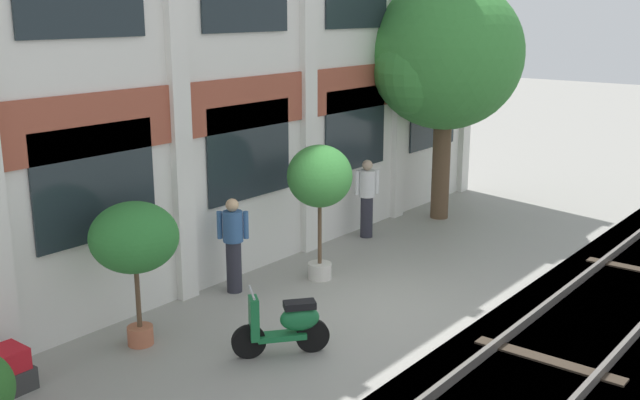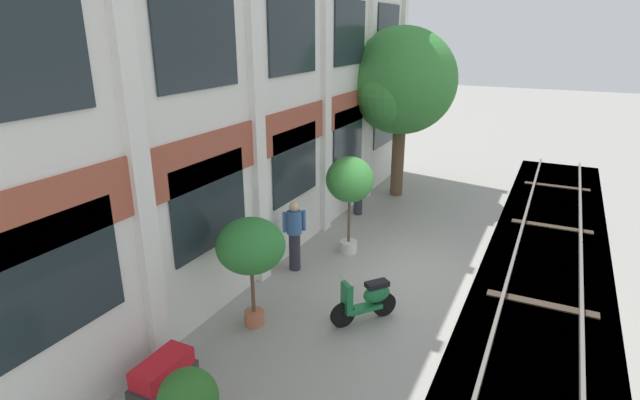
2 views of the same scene
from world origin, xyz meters
name	(u,v)px [view 1 (image 1 of 2)]	position (x,y,z in m)	size (l,w,h in m)	color
ground_plane	(365,304)	(0.00, 0.00, 0.00)	(80.00, 80.00, 0.00)	gray
apartment_facade	(236,23)	(0.00, 2.78, 4.45)	(16.39, 0.64, 8.95)	silver
rail_tracks	(550,367)	(0.00, -3.16, -0.13)	(24.03, 2.80, 0.43)	#4C473F
broadleaf_tree	(445,59)	(5.34, 1.65, 3.61)	(3.57, 3.40, 5.36)	brown
potted_plant_terracotta_small	(320,180)	(0.47, 1.32, 1.82)	(1.14, 1.14, 2.43)	beige
potted_plant_low_pan	(134,240)	(-3.25, 1.66, 1.58)	(1.24, 1.24, 2.11)	#B76647
scooter_near_curb	(285,325)	(-2.19, -0.19, 0.44)	(1.13, 0.94, 0.98)	black
resident_by_doorway	(233,242)	(-0.93, 2.06, 0.88)	(0.37, 0.43, 1.64)	#282833
resident_watching_tracks	(367,196)	(3.06, 2.11, 0.89)	(0.44, 0.35, 1.66)	#282833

